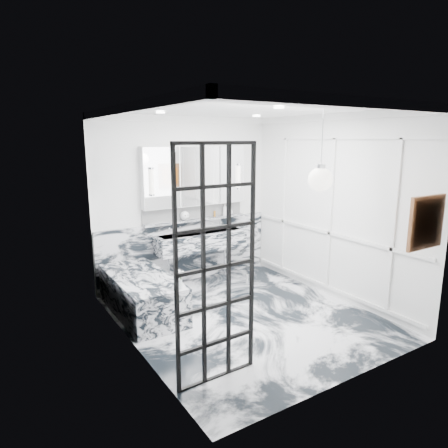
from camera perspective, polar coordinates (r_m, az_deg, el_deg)
floor at (r=5.74m, az=3.11°, el=-13.01°), size 3.60×3.60×0.00m
ceiling at (r=5.22m, az=3.47°, el=16.08°), size 3.60×3.60×0.00m
wall_back at (r=6.83m, az=-5.50°, el=3.30°), size 3.60×0.00×3.60m
wall_front at (r=4.02m, az=18.34°, el=-3.45°), size 3.60×0.00×3.60m
wall_left at (r=4.59m, az=-13.25°, el=-1.26°), size 0.00×3.60×3.60m
wall_right at (r=6.35m, az=15.14°, el=2.29°), size 0.00×3.60×3.60m
marble_clad_back at (r=6.99m, az=-5.26°, el=-3.82°), size 3.18×0.05×1.05m
marble_clad_left at (r=4.61m, az=-13.03°, el=-1.97°), size 0.02×3.56×2.68m
panel_molding at (r=6.36m, az=14.97°, el=1.38°), size 0.03×3.40×2.30m
soap_bottle_a at (r=7.14m, az=0.12°, el=2.08°), size 0.10×0.10×0.21m
soap_bottle_b at (r=7.18m, az=0.56°, el=2.01°), size 0.10×0.11×0.18m
soap_bottle_c at (r=7.20m, az=0.77°, el=1.91°), size 0.15×0.15×0.15m
face_pot at (r=6.76m, az=-5.65°, el=1.19°), size 0.16×0.16×0.16m
amber_bottle at (r=7.04m, az=-1.35°, el=1.47°), size 0.04×0.04×0.10m
flower_vase at (r=5.20m, az=-6.40°, el=-8.53°), size 0.07×0.07×0.12m
crittall_door at (r=3.93m, az=-1.10°, el=-6.23°), size 0.88×0.06×2.40m
artwork at (r=4.98m, az=26.95°, el=0.21°), size 0.51×0.05×0.51m
pendant_light at (r=4.57m, az=13.59°, el=6.19°), size 0.27×0.27×0.27m
trough_sink at (r=6.82m, az=-3.33°, el=-2.42°), size 1.60×0.45×0.30m
ledge at (r=6.89m, az=-4.03°, el=0.61°), size 1.90×0.14×0.04m
subway_tile at (r=6.91m, az=-4.29°, el=1.79°), size 1.90×0.03×0.23m
mirror_cabinet at (r=6.78m, az=-4.15°, el=6.84°), size 1.90×0.16×1.00m
sconce_left at (r=6.36m, az=-10.30°, el=5.97°), size 0.07×0.07×0.40m
sconce_right at (r=7.13m, az=2.09°, el=6.79°), size 0.07×0.07×0.40m
bathtub at (r=5.87m, az=-11.65°, el=-9.78°), size 0.75×1.65×0.55m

